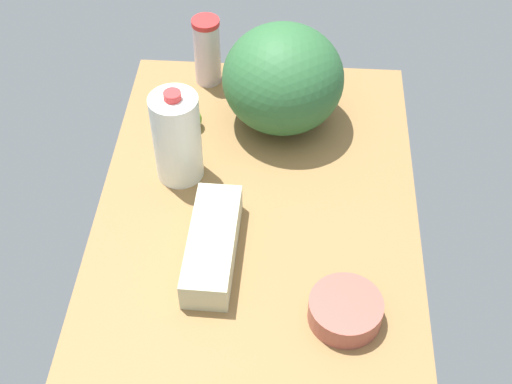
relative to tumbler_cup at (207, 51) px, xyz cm
name	(u,v)px	position (x,y,z in cm)	size (l,w,h in cm)	color
countertop	(256,225)	(51.93, 16.96, -11.46)	(120.00, 76.00, 3.00)	olive
tumbler_cup	(207,51)	(0.00, 0.00, 0.00)	(7.54, 7.54, 19.83)	beige
egg_carton	(212,245)	(62.55, 8.04, -6.27)	(29.94, 10.18, 7.37)	beige
milk_jug	(177,137)	(37.32, -2.84, 1.99)	(11.57, 11.57, 25.46)	white
mixing_bowl	(345,310)	(77.13, 37.11, -7.24)	(15.42, 15.42, 5.44)	#A15245
watermelon	(283,79)	(15.63, 21.39, 3.78)	(31.09, 31.09, 27.47)	#2D6334
lime_far_back	(191,119)	(20.36, -2.29, -7.10)	(5.71, 5.71, 5.71)	#6EAB30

